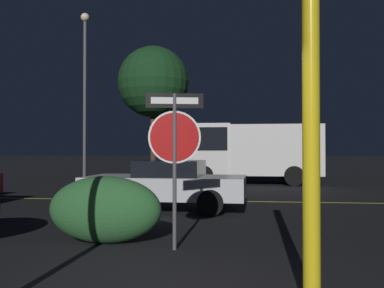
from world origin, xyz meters
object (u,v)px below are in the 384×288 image
Objects in this scene: hedge_bush_2 at (105,210)px; tree_1 at (153,82)px; yellow_pole_right at (311,148)px; street_lamp at (85,79)px; passing_car_2 at (167,184)px; delivery_truck at (243,149)px; stop_sign at (175,138)px.

hedge_bush_2 is 16.65m from tree_1.
street_lamp is at bearing 117.91° from yellow_pole_right.
hedge_bush_2 is at bearing 177.97° from passing_car_2.
street_lamp is at bearing 34.04° from passing_car_2.
yellow_pole_right reaches higher than delivery_truck.
stop_sign is at bearing -76.90° from tree_1.
street_lamp is at bearing 104.34° from stop_sign.
delivery_truck is (1.01, 13.27, -0.10)m from stop_sign.
delivery_truck reaches higher than passing_car_2.
passing_car_2 is 9.23m from delivery_truck.
street_lamp is at bearing -132.93° from tree_1.
stop_sign is 15.05m from street_lamp.
stop_sign is 1.27× the size of hedge_bush_2.
tree_1 reaches higher than delivery_truck.
street_lamp is (-8.11, 15.32, 3.39)m from yellow_pole_right.
passing_car_2 is 0.64× the size of delivery_truck.
passing_car_2 is (0.29, 3.97, 0.11)m from hedge_bush_2.
tree_1 is (-5.41, 18.22, 3.65)m from yellow_pole_right.
tree_1 is (-2.57, 15.79, 4.62)m from hedge_bush_2.
yellow_pole_right is 15.40m from delivery_truck.
yellow_pole_right is at bearing -62.09° from street_lamp.
street_lamp is 3.98m from tree_1.
passing_car_2 is at bearing 168.24° from delivery_truck.
tree_1 reaches higher than hedge_bush_2.
yellow_pole_right is at bearing -156.17° from passing_car_2.
passing_car_2 is at bearing -58.05° from street_lamp.
delivery_truck is (2.18, 12.95, 1.03)m from hedge_bush_2.
yellow_pole_right is (1.66, -2.11, -0.16)m from stop_sign.
hedge_bush_2 is 0.26× the size of tree_1.
hedge_bush_2 is at bearing -80.75° from tree_1.
delivery_truck is 0.90× the size of tree_1.
street_lamp reaches higher than tree_1.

